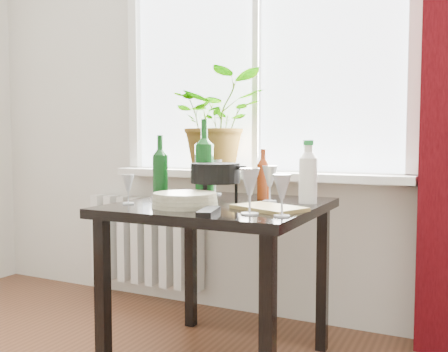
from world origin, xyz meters
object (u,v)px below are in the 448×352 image
at_px(potted_plant, 218,121).
at_px(wineglass_back_left, 215,176).
at_px(wineglass_far_right, 282,195).
at_px(tv_remote, 209,212).
at_px(radiator, 145,241).
at_px(wineglass_front_left, 128,189).
at_px(cleaning_bottle, 308,172).
at_px(wine_bottle_right, 204,158).
at_px(plate_stack, 185,200).
at_px(wineglass_front_right, 250,191).
at_px(table, 221,223).
at_px(bottle_amber, 263,174).
at_px(fondue_pot, 215,182).
at_px(wineglass_back_center, 270,183).
at_px(wine_bottle_left, 160,167).
at_px(cutting_board, 269,208).

distance_m(potted_plant, wineglass_back_left, 0.41).
distance_m(wineglass_far_right, tv_remote, 0.28).
bearing_deg(radiator, wineglass_front_left, -58.94).
relative_size(cleaning_bottle, tv_remote, 1.48).
xyz_separation_m(radiator, wine_bottle_right, (0.70, -0.50, 0.55)).
bearing_deg(wineglass_back_left, plate_stack, -77.05).
bearing_deg(wineglass_front_right, table, 133.63).
distance_m(wine_bottle_right, cleaning_bottle, 0.51).
height_order(bottle_amber, fondue_pot, bottle_amber).
bearing_deg(wineglass_front_left, wineglass_front_right, -4.63).
bearing_deg(bottle_amber, wineglass_front_right, -74.05).
bearing_deg(wineglass_back_left, potted_plant, 113.65).
bearing_deg(table, plate_stack, -111.00).
bearing_deg(cleaning_bottle, table, -155.68).
xyz_separation_m(wineglass_back_center, plate_stack, (-0.25, -0.32, -0.05)).
relative_size(wine_bottle_left, plate_stack, 1.11).
relative_size(wine_bottle_left, tv_remote, 1.61).
distance_m(potted_plant, bottle_amber, 0.60).
xyz_separation_m(fondue_pot, cutting_board, (0.32, -0.15, -0.08)).
distance_m(wine_bottle_right, cutting_board, 0.52).
bearing_deg(wineglass_far_right, cleaning_bottle, 93.86).
bearing_deg(wineglass_front_right, wine_bottle_left, 153.74).
bearing_deg(tv_remote, wineglass_front_right, 7.98).
xyz_separation_m(wine_bottle_right, wineglass_back_left, (-0.03, 0.17, -0.10)).
bearing_deg(wineglass_back_left, cleaning_bottle, -15.22).
bearing_deg(tv_remote, wineglass_back_left, 99.64).
height_order(wine_bottle_left, wineglass_front_right, wine_bottle_left).
xyz_separation_m(wineglass_front_right, wineglass_back_left, (-0.44, 0.57, 0.00)).
bearing_deg(tv_remote, table, 93.23).
height_order(table, wineglass_back_left, wineglass_back_left).
distance_m(cleaning_bottle, tv_remote, 0.55).
bearing_deg(radiator, table, -36.54).
relative_size(table, wineglass_front_right, 4.79).
distance_m(wineglass_far_right, cutting_board, 0.20).
bearing_deg(wineglass_far_right, tv_remote, -166.75).
distance_m(wine_bottle_right, fondue_pot, 0.17).
relative_size(wine_bottle_right, wineglass_back_center, 2.30).
bearing_deg(radiator, wineglass_back_left, -26.21).
bearing_deg(wineglass_far_right, wine_bottle_right, 143.38).
height_order(radiator, wine_bottle_left, wine_bottle_left).
xyz_separation_m(radiator, table, (0.85, -0.63, 0.27)).
bearing_deg(plate_stack, tv_remote, -36.64).
xyz_separation_m(radiator, wineglass_front_right, (1.10, -0.89, 0.45)).
bearing_deg(wineglass_back_left, cutting_board, -42.37).
bearing_deg(wineglass_back_center, table, -143.99).
height_order(table, wineglass_front_left, wineglass_front_left).
bearing_deg(cutting_board, wineglass_back_center, 110.25).
distance_m(table, wineglass_front_left, 0.43).
xyz_separation_m(wine_bottle_right, wineglass_back_center, (0.33, -0.00, -0.11)).
relative_size(wine_bottle_left, wineglass_back_center, 1.81).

